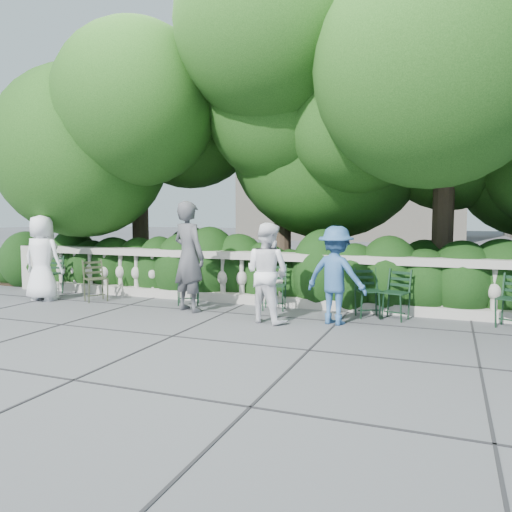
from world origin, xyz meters
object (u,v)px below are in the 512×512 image
(chair_a, at_px, (47,295))
(chair_weathered, at_px, (98,302))
(chair_c, at_px, (273,311))
(chair_d, at_px, (371,319))
(chair_b, at_px, (188,306))
(person_casual_man, at_px, (267,273))
(person_businessman, at_px, (42,258))
(person_woman_grey, at_px, (189,256))
(chair_e, at_px, (390,321))
(chair_f, at_px, (508,330))
(person_older_blue, at_px, (336,275))

(chair_a, distance_m, chair_weathered, 1.60)
(chair_c, height_order, chair_weathered, same)
(chair_c, xyz_separation_m, chair_d, (1.73, -0.01, 0.00))
(chair_b, relative_size, chair_c, 1.00)
(chair_weathered, bearing_deg, chair_b, -45.78)
(person_casual_man, bearing_deg, person_businessman, 14.32)
(person_woman_grey, xyz_separation_m, person_casual_man, (1.60, -0.33, -0.18))
(chair_b, xyz_separation_m, chair_weathered, (-1.83, -0.30, 0.00))
(chair_a, height_order, chair_weathered, same)
(chair_c, relative_size, chair_e, 1.00)
(chair_e, relative_size, person_businessman, 0.49)
(person_woman_grey, bearing_deg, chair_e, -150.59)
(chair_f, xyz_separation_m, person_woman_grey, (-5.16, -0.47, 0.98))
(chair_a, xyz_separation_m, person_woman_grey, (3.66, -0.40, 0.98))
(person_woman_grey, bearing_deg, chair_b, -35.85)
(chair_c, bearing_deg, person_casual_man, -87.45)
(chair_b, xyz_separation_m, person_woman_grey, (0.26, -0.41, 0.98))
(person_businessman, xyz_separation_m, person_older_blue, (5.91, 0.03, -0.08))
(person_older_blue, bearing_deg, chair_f, -154.28)
(chair_e, height_order, person_casual_man, person_casual_man)
(chair_b, bearing_deg, chair_weathered, 164.49)
(chair_f, relative_size, person_woman_grey, 0.43)
(chair_c, distance_m, person_woman_grey, 1.78)
(chair_weathered, distance_m, person_woman_grey, 2.31)
(chair_b, distance_m, chair_f, 5.42)
(chair_a, distance_m, chair_f, 8.82)
(chair_weathered, height_order, person_woman_grey, person_woman_grey)
(chair_d, distance_m, person_businessman, 6.47)
(chair_b, distance_m, chair_d, 3.39)
(chair_d, relative_size, person_older_blue, 0.54)
(chair_b, distance_m, chair_weathered, 1.85)
(chair_weathered, relative_size, person_older_blue, 0.54)
(chair_f, height_order, person_casual_man, person_casual_man)
(chair_b, relative_size, person_casual_man, 0.53)
(person_businessman, bearing_deg, person_woman_grey, 176.74)
(person_older_blue, bearing_deg, person_casual_man, 27.05)
(chair_b, distance_m, chair_c, 1.67)
(chair_c, distance_m, chair_f, 3.76)
(chair_e, height_order, chair_f, same)
(person_woman_grey, bearing_deg, chair_f, -152.65)
(chair_d, distance_m, chair_f, 2.03)
(chair_f, bearing_deg, person_casual_man, -146.30)
(chair_e, xyz_separation_m, person_older_blue, (-0.79, -0.51, 0.77))
(chair_c, bearing_deg, person_older_blue, -34.92)
(chair_c, relative_size, chair_f, 1.00)
(chair_d, relative_size, chair_e, 1.00)
(chair_c, bearing_deg, chair_a, 170.62)
(chair_c, height_order, chair_d, same)
(person_woman_grey, bearing_deg, person_businessman, 23.83)
(chair_e, bearing_deg, person_casual_man, -140.04)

